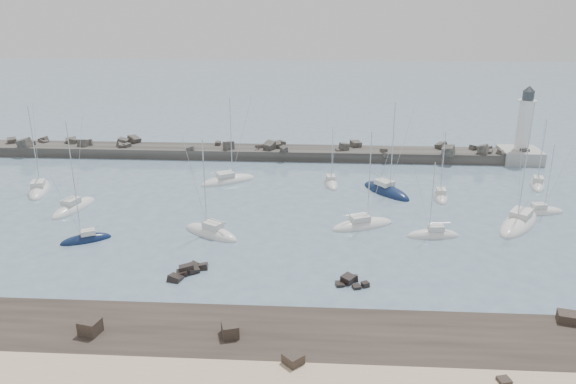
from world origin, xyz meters
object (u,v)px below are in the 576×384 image
at_px(sailboat_9, 433,236).
at_px(sailboat_6, 331,183).
at_px(sailboat_4, 228,181).
at_px(lighthouse, 521,145).
at_px(sailboat_5, 211,233).
at_px(sailboat_8, 386,192).
at_px(sailboat_13, 540,212).
at_px(sailboat_10, 440,196).
at_px(sailboat_7, 362,226).
at_px(sailboat_12, 537,185).
at_px(sailboat_2, 86,240).
at_px(sailboat_3, 74,208).
at_px(sailboat_1, 40,190).
at_px(sailboat_11, 519,224).

bearing_deg(sailboat_9, sailboat_6, 122.52).
bearing_deg(sailboat_4, sailboat_9, -34.26).
relative_size(lighthouse, sailboat_5, 1.07).
distance_m(sailboat_8, sailboat_13, 22.12).
xyz_separation_m(sailboat_6, sailboat_10, (16.56, -5.20, 0.00)).
height_order(sailboat_4, sailboat_6, sailboat_4).
bearing_deg(sailboat_7, lighthouse, 46.55).
height_order(sailboat_9, sailboat_12, sailboat_12).
bearing_deg(sailboat_2, sailboat_8, 27.46).
height_order(sailboat_3, sailboat_10, sailboat_3).
relative_size(sailboat_2, sailboat_3, 0.72).
xyz_separation_m(sailboat_7, sailboat_8, (4.58, 13.82, 0.01)).
bearing_deg(sailboat_6, sailboat_4, 179.44).
bearing_deg(sailboat_12, sailboat_1, -174.67).
xyz_separation_m(lighthouse, sailboat_7, (-30.95, -32.67, -2.96)).
xyz_separation_m(sailboat_1, sailboat_13, (75.09, -4.77, -0.02)).
height_order(sailboat_7, sailboat_13, sailboat_7).
distance_m(sailboat_3, sailboat_12, 71.82).
height_order(sailboat_4, sailboat_5, sailboat_4).
bearing_deg(sailboat_4, lighthouse, 16.37).
bearing_deg(sailboat_5, sailboat_12, 24.55).
bearing_deg(sailboat_13, lighthouse, 78.11).
bearing_deg(sailboat_12, sailboat_7, -147.66).
relative_size(sailboat_6, sailboat_12, 0.90).
distance_m(sailboat_6, sailboat_9, 23.76).
height_order(sailboat_2, sailboat_11, sailboat_11).
relative_size(sailboat_5, sailboat_6, 1.30).
bearing_deg(sailboat_6, sailboat_2, -142.21).
xyz_separation_m(lighthouse, sailboat_3, (-71.97, -28.83, -2.94)).
xyz_separation_m(sailboat_5, sailboat_9, (28.42, 1.05, -0.01)).
relative_size(sailboat_2, sailboat_4, 0.67).
relative_size(sailboat_10, sailboat_12, 0.94).
relative_size(sailboat_8, sailboat_11, 0.86).
height_order(sailboat_10, sailboat_13, sailboat_10).
bearing_deg(lighthouse, sailboat_9, -122.01).
bearing_deg(sailboat_2, sailboat_6, 37.79).
bearing_deg(sailboat_1, lighthouse, 14.94).
relative_size(lighthouse, sailboat_9, 1.35).
height_order(sailboat_6, sailboat_13, sailboat_13).
distance_m(sailboat_3, sailboat_4, 24.33).
distance_m(sailboat_9, sailboat_10, 15.31).
xyz_separation_m(sailboat_2, sailboat_12, (64.20, 25.25, 0.01)).
xyz_separation_m(sailboat_10, sailboat_12, (16.69, 6.45, 0.01)).
height_order(sailboat_2, sailboat_9, sailboat_9).
relative_size(sailboat_1, sailboat_10, 1.33).
height_order(sailboat_1, sailboat_6, sailboat_1).
bearing_deg(sailboat_5, lighthouse, 35.80).
relative_size(sailboat_6, sailboat_13, 0.97).
distance_m(sailboat_1, sailboat_4, 29.50).
height_order(lighthouse, sailboat_5, lighthouse).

